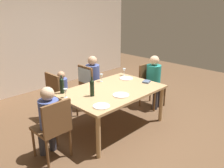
# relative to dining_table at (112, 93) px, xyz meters

# --- Properties ---
(ground_plane) EXTENTS (10.00, 10.00, 0.00)m
(ground_plane) POSITION_rel_dining_table_xyz_m (0.00, 0.00, -0.65)
(ground_plane) COLOR brown
(rear_room_partition) EXTENTS (6.40, 0.12, 2.70)m
(rear_room_partition) POSITION_rel_dining_table_xyz_m (0.00, 2.78, 0.70)
(rear_room_partition) COLOR beige
(rear_room_partition) RESTS_ON ground_plane
(dining_table) EXTENTS (1.74, 1.17, 0.72)m
(dining_table) POSITION_rel_dining_table_xyz_m (0.00, 0.00, 0.00)
(dining_table) COLOR tan
(dining_table) RESTS_ON ground_plane
(chair_left_end) EXTENTS (0.44, 0.44, 0.92)m
(chair_left_end) POSITION_rel_dining_table_xyz_m (-1.25, -0.09, -0.12)
(chair_left_end) COLOR brown
(chair_left_end) RESTS_ON ground_plane
(chair_far_right) EXTENTS (0.46, 0.44, 0.92)m
(chair_far_right) POSITION_rel_dining_table_xyz_m (0.27, 0.96, -0.05)
(chair_far_right) COLOR brown
(chair_far_right) RESTS_ON ground_plane
(chair_right_end) EXTENTS (0.44, 0.44, 0.92)m
(chair_right_end) POSITION_rel_dining_table_xyz_m (1.25, 0.09, -0.12)
(chair_right_end) COLOR brown
(chair_right_end) RESTS_ON ground_plane
(chair_far_left) EXTENTS (0.44, 0.44, 0.92)m
(chair_far_left) POSITION_rel_dining_table_xyz_m (-0.48, 0.96, -0.12)
(chair_far_left) COLOR brown
(chair_far_left) RESTS_ON ground_plane
(person_woman_host) EXTENTS (0.28, 0.33, 1.09)m
(person_woman_host) POSITION_rel_dining_table_xyz_m (-1.25, 0.03, -0.02)
(person_woman_host) COLOR #33333D
(person_woman_host) RESTS_ON ground_plane
(person_man_bearded) EXTENTS (0.34, 0.29, 1.11)m
(person_man_bearded) POSITION_rel_dining_table_xyz_m (0.42, 0.96, -0.01)
(person_man_bearded) COLOR #33333D
(person_man_bearded) RESTS_ON ground_plane
(person_man_guest) EXTENTS (0.30, 0.35, 1.13)m
(person_man_guest) POSITION_rel_dining_table_xyz_m (1.25, -0.03, 0.00)
(person_man_guest) COLOR #33333D
(person_man_guest) RESTS_ON ground_plane
(person_child_small) EXTENTS (0.25, 0.22, 0.94)m
(person_child_small) POSITION_rel_dining_table_xyz_m (-0.37, 0.96, -0.09)
(person_child_small) COLOR #33333D
(person_child_small) RESTS_ON ground_plane
(wine_bottle_tall_green) EXTENTS (0.07, 0.07, 0.32)m
(wine_bottle_tall_green) POSITION_rel_dining_table_xyz_m (-0.44, 0.02, 0.22)
(wine_bottle_tall_green) COLOR black
(wine_bottle_tall_green) RESTS_ON dining_table
(wine_bottle_dark_red) EXTENTS (0.07, 0.07, 0.31)m
(wine_bottle_dark_red) POSITION_rel_dining_table_xyz_m (-0.71, 0.47, 0.21)
(wine_bottle_dark_red) COLOR black
(wine_bottle_dark_red) RESTS_ON dining_table
(wine_glass_near_left) EXTENTS (0.07, 0.07, 0.15)m
(wine_glass_near_left) POSITION_rel_dining_table_xyz_m (0.77, 0.40, 0.18)
(wine_glass_near_left) COLOR silver
(wine_glass_near_left) RESTS_ON dining_table
(wine_glass_centre) EXTENTS (0.07, 0.07, 0.15)m
(wine_glass_centre) POSITION_rel_dining_table_xyz_m (-0.78, 0.27, 0.18)
(wine_glass_centre) COLOR silver
(wine_glass_centre) RESTS_ON dining_table
(wine_glass_near_right) EXTENTS (0.07, 0.07, 0.15)m
(wine_glass_near_right) POSITION_rel_dining_table_xyz_m (0.17, 0.45, 0.18)
(wine_glass_near_right) COLOR silver
(wine_glass_near_right) RESTS_ON dining_table
(dinner_plate_host) EXTENTS (0.27, 0.27, 0.01)m
(dinner_plate_host) POSITION_rel_dining_table_xyz_m (-0.10, -0.30, 0.08)
(dinner_plate_host) COLOR silver
(dinner_plate_host) RESTS_ON dining_table
(dinner_plate_guest_left) EXTENTS (0.25, 0.25, 0.01)m
(dinner_plate_guest_left) POSITION_rel_dining_table_xyz_m (-0.62, -0.39, 0.08)
(dinner_plate_guest_left) COLOR white
(dinner_plate_guest_left) RESTS_ON dining_table
(dinner_plate_guest_right) EXTENTS (0.26, 0.26, 0.01)m
(dinner_plate_guest_right) POSITION_rel_dining_table_xyz_m (0.64, 0.23, 0.08)
(dinner_plate_guest_right) COLOR white
(dinner_plate_guest_right) RESTS_ON dining_table
(folded_napkin) EXTENTS (0.19, 0.16, 0.03)m
(folded_napkin) POSITION_rel_dining_table_xyz_m (0.73, -0.20, 0.09)
(folded_napkin) COLOR #4C5B75
(folded_napkin) RESTS_ON dining_table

